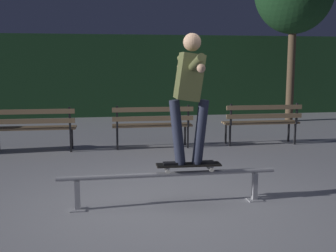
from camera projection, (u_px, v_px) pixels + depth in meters
ground_plane at (169, 205)px, 5.19m from camera, size 90.00×90.00×0.00m
hedge_backdrop at (122, 75)px, 13.88m from camera, size 24.00×1.20×2.56m
grind_rail at (169, 179)px, 5.13m from camera, size 2.66×0.18×0.41m
skateboard at (189, 165)px, 5.15m from camera, size 0.79×0.23×0.09m
skateboarder at (189, 88)px, 5.01m from camera, size 0.62×1.41×1.56m
park_bench_leftmost at (33, 125)px, 8.11m from camera, size 1.61×0.46×0.88m
park_bench_left_center at (153, 122)px, 8.49m from camera, size 1.61×0.46×0.88m
park_bench_right_center at (262, 119)px, 8.87m from camera, size 1.61×0.46×0.88m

